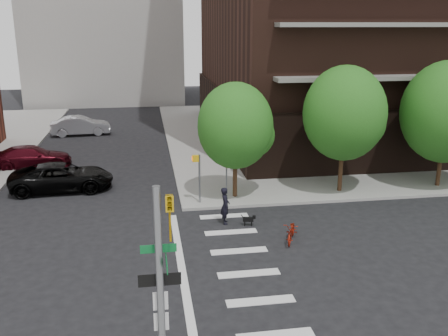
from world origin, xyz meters
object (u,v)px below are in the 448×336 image
object	(u,v)px
parked_car_maroon	(32,157)
scooter	(292,231)
parked_car_black	(62,177)
dog_walker	(225,206)
parked_car_silver	(81,126)

from	to	relation	value
parked_car_maroon	scooter	size ratio (longest dim) A/B	2.82
parked_car_black	dog_walker	size ratio (longest dim) A/B	3.16
scooter	dog_walker	xyz separation A→B (m)	(-2.55, 2.48, 0.43)
scooter	parked_car_black	bearing A→B (deg)	164.79
parked_car_black	parked_car_silver	xyz separation A→B (m)	(-0.66, 15.11, 0.03)
parked_car_black	scooter	bearing A→B (deg)	-131.16
parked_car_silver	parked_car_maroon	bearing A→B (deg)	162.45
parked_car_black	dog_walker	bearing A→B (deg)	-129.31
parked_car_black	scooter	size ratio (longest dim) A/B	3.19
parked_car_black	scooter	distance (m)	14.07
parked_car_maroon	parked_car_silver	world-z (taller)	parked_car_silver
parked_car_black	parked_car_silver	bearing A→B (deg)	0.09
parked_car_black	parked_car_maroon	world-z (taller)	parked_car_black
parked_car_maroon	parked_car_silver	size ratio (longest dim) A/B	1.02
scooter	dog_walker	size ratio (longest dim) A/B	0.99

